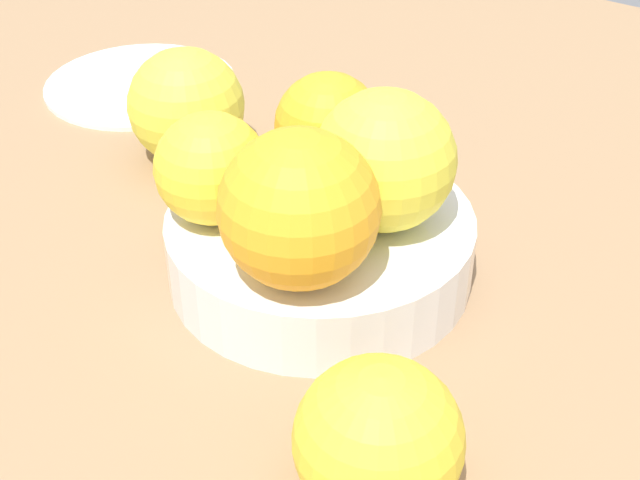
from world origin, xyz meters
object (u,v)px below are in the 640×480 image
at_px(orange_in_bowl_0, 211,168).
at_px(orange_in_bowl_2, 328,126).
at_px(fruit_bowl, 320,247).
at_px(orange_in_bowl_1, 299,209).
at_px(orange_loose_0, 186,106).
at_px(side_plate, 140,82).
at_px(orange_in_bowl_3, 384,161).
at_px(orange_loose_1, 378,440).

distance_m(orange_in_bowl_0, orange_in_bowl_2, 0.08).
distance_m(fruit_bowl, orange_in_bowl_1, 0.09).
height_order(orange_in_bowl_0, orange_loose_0, orange_in_bowl_0).
bearing_deg(side_plate, orange_in_bowl_3, -109.50).
xyz_separation_m(fruit_bowl, orange_in_bowl_2, (0.04, 0.03, 0.06)).
bearing_deg(orange_loose_1, orange_in_bowl_1, 52.66).
height_order(orange_in_bowl_1, orange_loose_1, orange_in_bowl_1).
distance_m(orange_in_bowl_3, orange_loose_1, 0.17).
xyz_separation_m(fruit_bowl, orange_in_bowl_1, (-0.05, -0.02, 0.06)).
xyz_separation_m(orange_in_bowl_2, side_plate, (0.08, 0.25, -0.07)).
xyz_separation_m(fruit_bowl, orange_in_bowl_3, (0.02, -0.03, 0.06)).
bearing_deg(orange_loose_0, orange_in_bowl_1, -121.61).
bearing_deg(orange_in_bowl_3, orange_loose_0, 77.19).
bearing_deg(orange_loose_1, orange_loose_0, 56.34).
bearing_deg(fruit_bowl, orange_loose_0, 69.15).
bearing_deg(orange_in_bowl_0, orange_in_bowl_1, -102.66).
height_order(orange_in_bowl_2, orange_in_bowl_3, orange_in_bowl_3).
relative_size(fruit_bowl, side_plate, 1.14).
relative_size(fruit_bowl, orange_loose_0, 2.18).
distance_m(orange_in_bowl_2, side_plate, 0.27).
bearing_deg(orange_in_bowl_0, orange_loose_1, -117.77).
distance_m(orange_in_bowl_2, orange_in_bowl_3, 0.06).
height_order(orange_in_bowl_3, orange_loose_0, orange_in_bowl_3).
bearing_deg(side_plate, orange_in_bowl_0, -125.75).
bearing_deg(orange_in_bowl_3, orange_in_bowl_1, 172.62).
bearing_deg(orange_loose_0, orange_in_bowl_3, -102.81).
bearing_deg(fruit_bowl, orange_in_bowl_0, 124.21).
bearing_deg(fruit_bowl, orange_in_bowl_3, -61.48).
bearing_deg(orange_loose_0, orange_in_bowl_2, -96.94).
xyz_separation_m(orange_in_bowl_3, side_plate, (0.11, 0.31, -0.08)).
bearing_deg(orange_in_bowl_2, orange_in_bowl_0, 161.68).
height_order(orange_in_bowl_0, orange_loose_1, orange_in_bowl_0).
xyz_separation_m(orange_in_bowl_0, orange_in_bowl_2, (0.08, -0.03, 0.00)).
relative_size(orange_in_bowl_0, orange_in_bowl_1, 0.77).
height_order(orange_loose_1, side_plate, orange_loose_1).
bearing_deg(orange_in_bowl_0, orange_loose_0, 48.56).
bearing_deg(fruit_bowl, orange_loose_1, -136.46).
relative_size(orange_in_bowl_3, side_plate, 0.51).
distance_m(orange_in_bowl_0, orange_loose_1, 0.20).
distance_m(orange_in_bowl_1, orange_loose_0, 0.22).
relative_size(orange_in_bowl_1, orange_loose_1, 1.11).
xyz_separation_m(orange_in_bowl_3, orange_loose_0, (0.04, 0.19, -0.04)).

